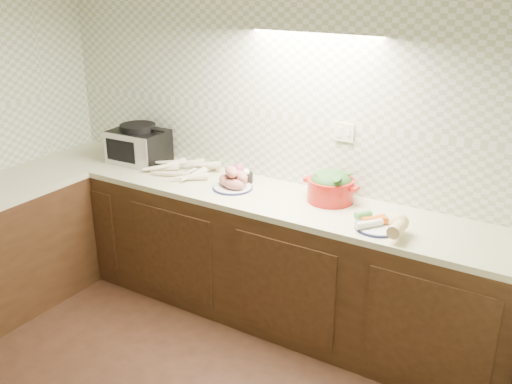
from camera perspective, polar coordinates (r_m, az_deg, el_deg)
The scene contains 8 objects.
room at distance 2.54m, azimuth -19.36°, elevation 4.92°, with size 3.60×3.60×2.60m.
counter at distance 3.88m, azimuth -16.06°, elevation -7.93°, with size 3.60×3.60×0.90m.
toaster_oven at distance 4.48m, azimuth -11.66°, elevation 4.67°, with size 0.43×0.34×0.30m.
parsnip_pile at distance 4.18m, azimuth -7.08°, elevation 2.23°, with size 0.45×0.50×0.09m.
sweet_potato_plate at distance 3.87m, azimuth -2.28°, elevation 1.17°, with size 0.28×0.28×0.16m.
onion_bowl at distance 3.99m, azimuth -1.54°, elevation 1.68°, with size 0.17×0.17×0.13m.
dutch_oven at distance 3.67m, azimuth 7.48°, elevation 0.58°, with size 0.37×0.31×0.21m.
veg_plate at distance 3.34m, azimuth 12.94°, elevation -3.08°, with size 0.36×0.26×0.12m.
Camera 1 is at (1.92, -1.52, 2.30)m, focal length 40.00 mm.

